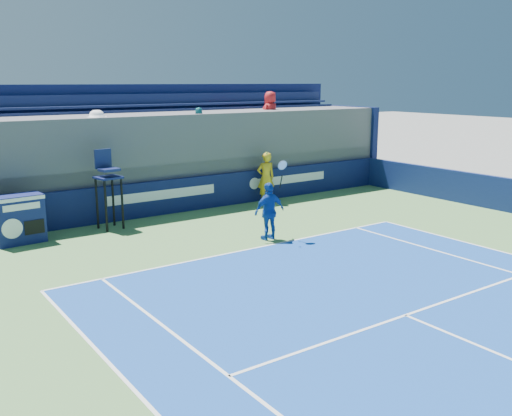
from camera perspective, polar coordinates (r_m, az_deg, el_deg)
ball_person at (r=21.39m, az=0.99°, el=3.04°), size 0.78×0.60×1.92m
back_hoarding at (r=19.86m, az=-9.34°, el=1.04°), size 20.40×0.21×1.20m
match_clock at (r=17.40m, az=-22.63°, el=-0.92°), size 1.36×0.81×1.40m
umpire_chair at (r=18.10m, az=-14.60°, el=2.68°), size 0.79×0.79×2.48m
tennis_player at (r=16.40m, az=1.35°, el=-0.31°), size 1.00×0.46×2.57m
stadium_seating at (r=21.50m, az=-11.85°, el=5.15°), size 21.00×4.05×4.40m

